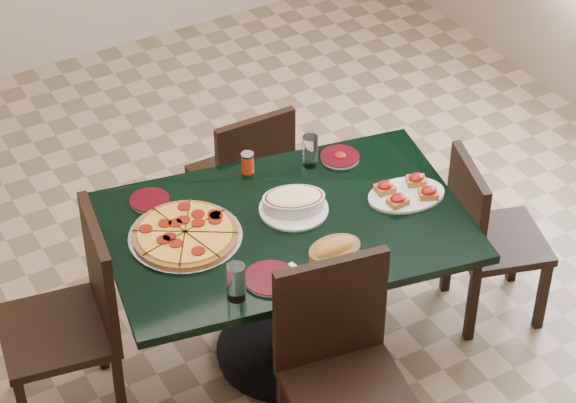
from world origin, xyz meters
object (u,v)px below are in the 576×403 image
chair_left (77,312)px  bruschetta_platter (406,192)px  lasagna_casserole (294,202)px  chair_near (340,364)px  chair_right (485,232)px  bread_basket (335,251)px  chair_far (247,175)px  main_table (286,257)px  pepperoni_pizza (185,235)px

chair_left → bruschetta_platter: bearing=89.8°
chair_left → lasagna_casserole: size_ratio=3.14×
chair_near → chair_right: size_ratio=1.14×
chair_near → chair_left: 1.09m
chair_left → bread_basket: size_ratio=4.14×
bruschetta_platter → chair_far: bearing=123.8°
chair_near → bread_basket: chair_near is taller
chair_far → lasagna_casserole: 0.73m
main_table → pepperoni_pizza: (-0.40, 0.12, 0.20)m
lasagna_casserole → bruschetta_platter: (0.46, -0.16, -0.02)m
chair_far → chair_right: chair_far is taller
chair_near → chair_right: bearing=32.0°
chair_left → main_table: bearing=90.0°
chair_left → bruschetta_platter: (1.41, -0.26, 0.23)m
chair_far → bruschetta_platter: bearing=113.8°
chair_left → lasagna_casserole: (0.95, -0.10, 0.26)m
main_table → lasagna_casserole: size_ratio=5.33×
main_table → bread_basket: size_ratio=7.02×
main_table → bread_basket: 0.37m
pepperoni_pizza → chair_near: bearing=-69.2°
chair_near → main_table: bearing=89.0°
chair_near → pepperoni_pizza: bearing=120.7°
lasagna_casserole → main_table: bearing=-119.3°
chair_far → chair_left: bearing=27.7°
chair_right → lasagna_casserole: (-0.84, 0.26, 0.32)m
chair_right → pepperoni_pizza: (-1.31, 0.32, 0.29)m
bruschetta_platter → chair_right: bearing=-4.7°
pepperoni_pizza → bruschetta_platter: size_ratio=1.23×
main_table → chair_right: bearing=-1.7°
chair_far → bread_basket: size_ratio=3.68×
chair_left → bread_basket: chair_left is taller
main_table → chair_left: 0.90m
pepperoni_pizza → lasagna_casserole: size_ratio=1.52×
pepperoni_pizza → bread_basket: size_ratio=2.00×
chair_left → lasagna_casserole: bearing=94.1°
pepperoni_pizza → bread_basket: (0.45, -0.41, 0.02)m
chair_far → lasagna_casserole: bearing=80.3°
lasagna_casserole → bruschetta_platter: bearing=1.9°
lasagna_casserole → chair_far: bearing=100.5°
chair_near → chair_left: (-0.76, 0.78, -0.01)m
main_table → bread_basket: bearing=-69.0°
pepperoni_pizza → lasagna_casserole: lasagna_casserole is taller
chair_right → lasagna_casserole: bearing=90.4°
chair_right → chair_left: (-1.79, 0.36, 0.07)m
main_table → chair_left: size_ratio=1.70×
chair_right → main_table: bearing=95.1°
chair_right → bruschetta_platter: chair_right is taller
chair_far → chair_right: size_ratio=1.00×
bruschetta_platter → chair_left: bearing=-179.6°
chair_far → pepperoni_pizza: chair_far is taller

